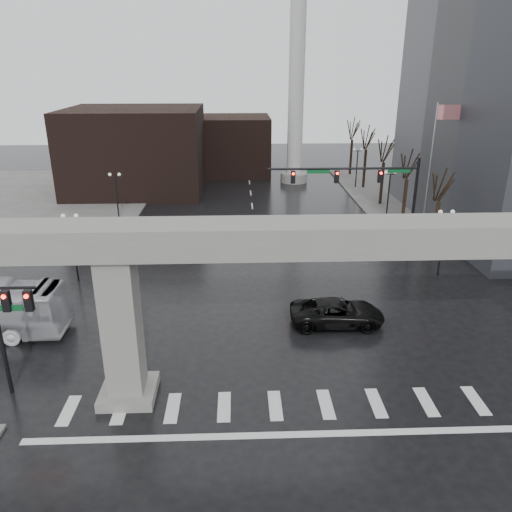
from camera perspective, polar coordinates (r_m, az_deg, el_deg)
The scene contains 23 objects.
ground at distance 25.28m, azimuth 2.03°, elevation -15.31°, with size 160.00×160.00×0.00m, color black.
sidewalk_ne at distance 64.44m, azimuth 23.42°, elevation 6.05°, with size 28.00×36.00×0.15m, color slate.
sidewalk_nw at distance 63.10m, azimuth -24.95°, elevation 5.52°, with size 28.00×36.00×0.15m, color slate.
elevated_guideway at distance 22.03m, azimuth 5.55°, elevation -0.64°, with size 48.00×2.60×8.70m.
building_far_left at distance 64.25m, azimuth -13.54°, elevation 11.67°, with size 16.00×14.00×10.00m, color black.
building_far_mid at distance 73.09m, azimuth -2.51°, elevation 12.53°, with size 10.00×10.00×8.00m, color black.
smokestack at distance 66.71m, azimuth 4.66°, elevation 19.72°, with size 3.60×3.60×30.00m.
signal_mast_arm at distance 41.51m, azimuth 12.84°, elevation 7.88°, with size 12.12×0.43×8.00m.
signal_left_pole at distance 25.76m, azimuth -26.43°, elevation -6.39°, with size 2.30×0.30×6.00m.
flagpole_assembly at distance 46.13m, azimuth 19.73°, elevation 10.64°, with size 2.06×0.12×12.00m.
lamp_right_0 at distance 39.20m, azimuth 20.67°, elevation 2.66°, with size 1.22×0.32×5.11m.
lamp_right_1 at distance 51.88m, azimuth 14.98°, elevation 7.63°, with size 1.22×0.32×5.11m.
lamp_right_2 at distance 65.10m, azimuth 11.49°, elevation 10.59°, with size 1.22×0.32×5.11m.
lamp_left_0 at distance 38.05m, azimuth -20.25°, elevation 2.18°, with size 1.22×0.32×5.11m.
lamp_left_1 at distance 51.02m, azimuth -15.70°, elevation 7.34°, with size 1.22×0.32×5.11m.
lamp_left_2 at distance 64.42m, azimuth -12.98°, elevation 10.36°, with size 1.22×0.32×5.11m.
tree_right_0 at distance 43.31m, azimuth 19.88°, elevation 3.50°, with size 1.09×1.58×7.50m.
tree_right_1 at distance 50.51m, azimuth 16.66°, elevation 6.37°, with size 1.09×1.61×7.67m.
tree_right_2 at distance 57.91m, azimuth 14.24°, elevation 8.50°, with size 1.10×1.63×7.85m.
tree_right_3 at distance 65.45m, azimuth 12.35°, elevation 10.14°, with size 1.11×1.66×8.02m.
tree_right_4 at distance 73.09m, azimuth 10.84°, elevation 11.42°, with size 1.12×1.69×8.19m.
pickup_truck at distance 31.04m, azimuth 9.24°, elevation -6.40°, with size 2.64×5.72×1.59m, color black.
far_car at distance 44.14m, azimuth 1.09°, elevation 2.31°, with size 1.72×4.28×1.46m, color black.
Camera 1 is at (-1.64, -20.25, 15.05)m, focal length 35.00 mm.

